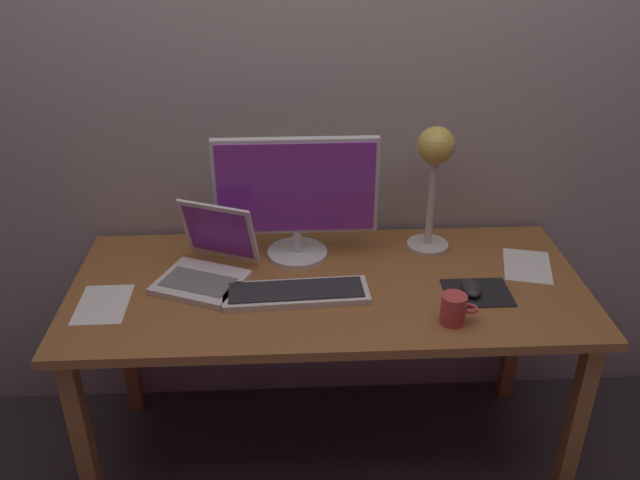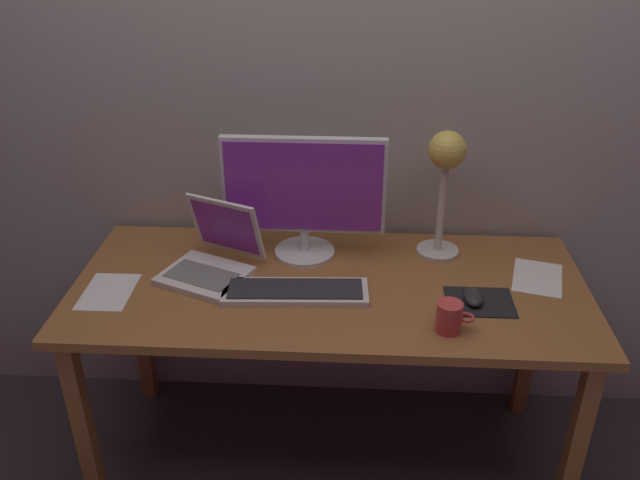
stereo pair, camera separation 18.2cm
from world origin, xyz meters
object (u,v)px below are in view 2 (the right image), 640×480
at_px(laptop, 215,252).
at_px(coffee_mug, 450,317).
at_px(desk_lamp, 445,169).
at_px(mouse, 473,297).
at_px(keyboard_main, 295,291).
at_px(monitor, 304,193).

height_order(laptop, coffee_mug, laptop).
bearing_deg(desk_lamp, mouse, -75.78).
distance_m(keyboard_main, desk_lamp, 0.61).
xyz_separation_m(desk_lamp, mouse, (0.08, -0.30, -0.29)).
bearing_deg(mouse, keyboard_main, 178.67).
bearing_deg(desk_lamp, laptop, -168.32).
xyz_separation_m(monitor, keyboard_main, (-0.01, -0.25, -0.21)).
bearing_deg(coffee_mug, desk_lamp, 88.37).
xyz_separation_m(monitor, mouse, (0.52, -0.27, -0.21)).
distance_m(mouse, coffee_mug, 0.17).
bearing_deg(keyboard_main, mouse, -1.33).
relative_size(monitor, coffee_mug, 4.90).
bearing_deg(coffee_mug, keyboard_main, 160.68).
bearing_deg(desk_lamp, keyboard_main, -147.89).
height_order(desk_lamp, mouse, desk_lamp).
bearing_deg(keyboard_main, monitor, 88.13).
xyz_separation_m(mouse, coffee_mug, (-0.09, -0.14, 0.02)).
bearing_deg(laptop, coffee_mug, -22.21).
height_order(keyboard_main, coffee_mug, coffee_mug).
distance_m(monitor, desk_lamp, 0.46).
height_order(mouse, coffee_mug, coffee_mug).
bearing_deg(laptop, keyboard_main, -26.70).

